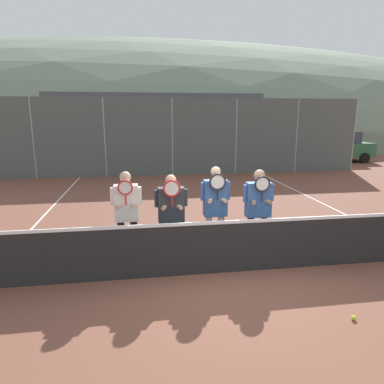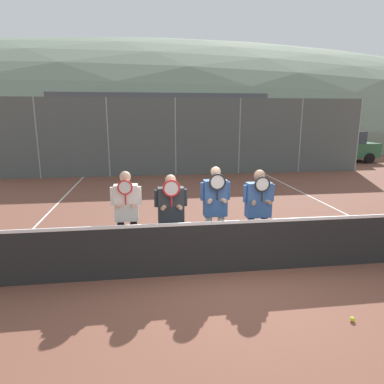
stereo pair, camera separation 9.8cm
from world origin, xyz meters
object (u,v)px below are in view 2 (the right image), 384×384
object	(u,v)px
player_center_left	(171,211)
tennis_ball_on_court	(352,319)
car_left_of_center	(173,149)
player_rightmost	(258,206)
car_center	(261,148)
car_right_of_center	(340,146)
player_leftmost	(127,210)
car_far_left	(77,150)
player_center_right	(215,206)

from	to	relation	value
player_center_left	tennis_ball_on_court	xyz separation A→B (m)	(2.32, -2.29, -0.99)
player_center_left	car_left_of_center	bearing A→B (deg)	85.15
player_rightmost	tennis_ball_on_court	bearing A→B (deg)	-74.59
car_center	tennis_ball_on_court	size ratio (longest dim) A/B	63.36
player_center_left	car_right_of_center	size ratio (longest dim) A/B	0.41
player_leftmost	car_far_left	bearing A→B (deg)	104.23
car_far_left	player_center_right	bearing A→B (deg)	-68.94
player_center_right	car_far_left	distance (m)	13.70
player_center_right	car_center	distance (m)	14.04
player_center_right	car_right_of_center	size ratio (longest dim) A/B	0.44
player_center_left	player_rightmost	size ratio (longest dim) A/B	0.97
player_center_left	car_center	distance (m)	14.45
player_leftmost	player_center_right	size ratio (longest dim) A/B	0.97
car_far_left	player_center_left	bearing A→B (deg)	-72.45
player_center_right	tennis_ball_on_court	bearing A→B (deg)	-58.17
player_rightmost	car_left_of_center	size ratio (longest dim) A/B	0.39
player_center_right	car_far_left	xyz separation A→B (m)	(-4.92, 12.78, -0.15)
player_center_right	car_right_of_center	world-z (taller)	player_center_right
player_rightmost	car_far_left	distance (m)	14.09
car_far_left	car_center	world-z (taller)	car_far_left
car_left_of_center	car_center	size ratio (longest dim) A/B	1.05
tennis_ball_on_court	player_rightmost	bearing A→B (deg)	105.41
player_center_right	car_right_of_center	xyz separation A→B (m)	(10.31, 13.04, -0.15)
player_center_left	tennis_ball_on_court	size ratio (longest dim) A/B	25.30
player_rightmost	player_center_right	bearing A→B (deg)	174.74
player_center_left	player_center_right	size ratio (longest dim) A/B	0.94
player_leftmost	car_left_of_center	size ratio (longest dim) A/B	0.40
tennis_ball_on_court	car_left_of_center	bearing A→B (deg)	94.53
player_leftmost	car_left_of_center	world-z (taller)	player_leftmost
player_rightmost	car_center	distance (m)	13.81
player_center_left	car_center	xyz separation A→B (m)	(6.21, 13.04, -0.12)
player_center_left	car_center	size ratio (longest dim) A/B	0.40
car_center	car_right_of_center	distance (m)	4.95
tennis_ball_on_court	player_leftmost	bearing A→B (deg)	143.09
car_far_left	car_right_of_center	size ratio (longest dim) A/B	1.05
player_rightmost	tennis_ball_on_court	distance (m)	2.58
player_center_right	player_rightmost	distance (m)	0.84
player_rightmost	player_leftmost	bearing A→B (deg)	178.17
tennis_ball_on_court	car_center	bearing A→B (deg)	75.76
car_center	tennis_ball_on_court	distance (m)	15.84
player_leftmost	player_rightmost	distance (m)	2.52
car_left_of_center	player_center_right	bearing A→B (deg)	-91.10
car_left_of_center	player_rightmost	bearing A→B (deg)	-87.43
player_center_right	tennis_ball_on_court	size ratio (longest dim) A/B	27.06
player_center_left	car_right_of_center	world-z (taller)	car_right_of_center
car_center	car_right_of_center	size ratio (longest dim) A/B	1.02
player_rightmost	car_right_of_center	distance (m)	16.18
car_left_of_center	car_right_of_center	size ratio (longest dim) A/B	1.07
player_center_left	car_left_of_center	world-z (taller)	car_left_of_center
player_center_left	player_rightmost	distance (m)	1.69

